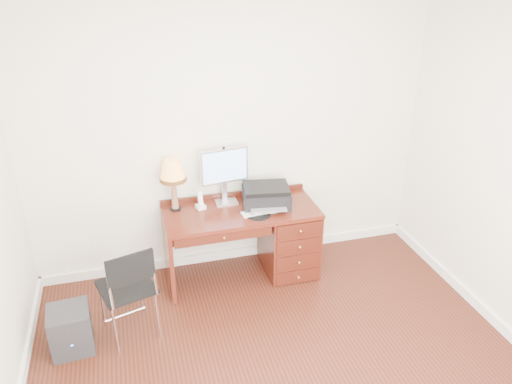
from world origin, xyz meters
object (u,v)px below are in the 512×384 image
object	(u,v)px
monitor	(225,169)
phone	(200,204)
leg_lamp	(173,173)
equipment_box	(71,329)
printer	(266,196)
desk	(272,235)
chair	(126,285)

from	to	relation	value
monitor	phone	size ratio (longest dim) A/B	3.11
leg_lamp	equipment_box	world-z (taller)	leg_lamp
monitor	printer	world-z (taller)	monitor
monitor	printer	xyz separation A→B (m)	(0.37, -0.18, -0.25)
desk	equipment_box	bearing A→B (deg)	-161.19
leg_lamp	desk	bearing A→B (deg)	-10.80
printer	chair	size ratio (longest dim) A/B	0.56
printer	chair	xyz separation A→B (m)	(-1.41, -0.71, -0.30)
printer	equipment_box	xyz separation A→B (m)	(-1.90, -0.70, -0.66)
leg_lamp	chair	size ratio (longest dim) A/B	0.57
leg_lamp	chair	distance (m)	1.16
desk	chair	distance (m)	1.61
desk	chair	bearing A→B (deg)	-155.46
monitor	equipment_box	size ratio (longest dim) A/B	1.45
leg_lamp	phone	size ratio (longest dim) A/B	2.89
equipment_box	desk	bearing A→B (deg)	13.97
monitor	printer	size ratio (longest dim) A/B	1.10
desk	printer	xyz separation A→B (m)	(-0.05, 0.04, 0.44)
desk	monitor	size ratio (longest dim) A/B	2.67
printer	leg_lamp	world-z (taller)	leg_lamp
desk	monitor	world-z (taller)	monitor
desk	monitor	bearing A→B (deg)	152.36
desk	chair	xyz separation A→B (m)	(-1.46, -0.67, 0.14)
monitor	leg_lamp	xyz separation A→B (m)	(-0.51, -0.04, 0.03)
leg_lamp	equipment_box	size ratio (longest dim) A/B	1.35
printer	desk	bearing A→B (deg)	-27.64
desk	leg_lamp	xyz separation A→B (m)	(-0.93, 0.18, 0.72)
printer	leg_lamp	distance (m)	0.94
chair	equipment_box	distance (m)	0.60
chair	equipment_box	size ratio (longest dim) A/B	2.35
phone	leg_lamp	bearing A→B (deg)	155.71
printer	chair	distance (m)	1.61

